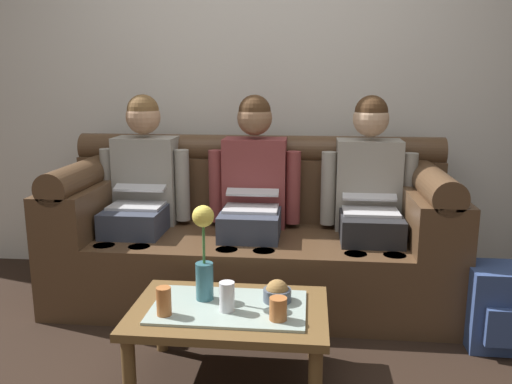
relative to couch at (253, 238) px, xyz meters
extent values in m
cube|color=silver|center=(0.00, 0.53, 1.08)|extent=(6.00, 0.12, 2.90)
cube|color=#513823|center=(0.00, -0.07, -0.16)|extent=(2.31, 0.88, 0.42)
cube|color=#513823|center=(0.00, 0.26, 0.25)|extent=(2.31, 0.22, 0.40)
cylinder|color=#513823|center=(0.00, 0.26, 0.50)|extent=(2.31, 0.18, 0.18)
cube|color=#513823|center=(-1.01, -0.07, 0.19)|extent=(0.28, 0.88, 0.28)
cylinder|color=#513823|center=(-1.01, -0.07, 0.38)|extent=(0.18, 0.88, 0.18)
cube|color=#513823|center=(1.01, -0.07, 0.19)|extent=(0.28, 0.88, 0.28)
cylinder|color=#513823|center=(1.01, -0.07, 0.38)|extent=(0.18, 0.88, 0.18)
cube|color=#383D4C|center=(-0.68, -0.13, 0.13)|extent=(0.34, 0.40, 0.15)
cylinder|color=#383D4C|center=(-0.78, -0.39, -0.16)|extent=(0.12, 0.12, 0.42)
cylinder|color=#383D4C|center=(-0.58, -0.39, -0.16)|extent=(0.12, 0.12, 0.42)
cube|color=gray|center=(-0.68, 0.11, 0.32)|extent=(0.38, 0.22, 0.54)
cylinder|color=gray|center=(-0.92, 0.07, 0.30)|extent=(0.09, 0.09, 0.44)
cylinder|color=gray|center=(-0.45, 0.07, 0.30)|extent=(0.09, 0.09, 0.44)
sphere|color=tan|center=(-0.68, 0.09, 0.72)|extent=(0.21, 0.21, 0.21)
sphere|color=brown|center=(-0.68, 0.09, 0.76)|extent=(0.19, 0.19, 0.19)
cube|color=silver|center=(-0.68, -0.11, 0.21)|extent=(0.31, 0.22, 0.02)
cube|color=silver|center=(-0.68, 0.03, 0.32)|extent=(0.31, 0.21, 0.07)
cube|color=black|center=(-0.68, 0.02, 0.32)|extent=(0.27, 0.18, 0.05)
cube|color=#383D4C|center=(0.00, -0.13, 0.13)|extent=(0.34, 0.40, 0.15)
cylinder|color=#383D4C|center=(-0.10, -0.39, -0.16)|extent=(0.12, 0.12, 0.42)
cylinder|color=#383D4C|center=(0.10, -0.39, -0.16)|extent=(0.12, 0.12, 0.42)
cube|color=brown|center=(0.00, 0.11, 0.32)|extent=(0.38, 0.22, 0.54)
cylinder|color=brown|center=(-0.23, 0.07, 0.30)|extent=(0.09, 0.09, 0.44)
cylinder|color=brown|center=(0.23, 0.07, 0.30)|extent=(0.09, 0.09, 0.44)
sphere|color=#936B4C|center=(0.00, 0.09, 0.72)|extent=(0.21, 0.21, 0.21)
sphere|color=#472D19|center=(0.00, 0.09, 0.76)|extent=(0.19, 0.19, 0.19)
cube|color=silver|center=(0.00, -0.11, 0.21)|extent=(0.31, 0.22, 0.02)
cube|color=silver|center=(0.00, 0.04, 0.31)|extent=(0.31, 0.20, 0.09)
cube|color=black|center=(0.00, 0.03, 0.31)|extent=(0.27, 0.17, 0.07)
cube|color=#232326|center=(0.68, -0.13, 0.13)|extent=(0.34, 0.40, 0.15)
cylinder|color=#232326|center=(0.58, -0.39, -0.16)|extent=(0.12, 0.12, 0.42)
cylinder|color=#232326|center=(0.78, -0.39, -0.16)|extent=(0.12, 0.12, 0.42)
cube|color=gray|center=(0.68, 0.11, 0.32)|extent=(0.38, 0.22, 0.54)
cylinder|color=gray|center=(0.45, 0.07, 0.30)|extent=(0.09, 0.09, 0.44)
cylinder|color=gray|center=(0.92, 0.07, 0.30)|extent=(0.09, 0.09, 0.44)
sphere|color=tan|center=(0.68, 0.09, 0.72)|extent=(0.21, 0.21, 0.21)
sphere|color=#472D19|center=(0.68, 0.09, 0.76)|extent=(0.19, 0.19, 0.19)
cube|color=silver|center=(0.68, -0.11, 0.21)|extent=(0.31, 0.22, 0.02)
cube|color=silver|center=(0.68, 0.05, 0.31)|extent=(0.31, 0.19, 0.11)
cube|color=black|center=(0.68, 0.04, 0.30)|extent=(0.27, 0.17, 0.09)
cube|color=brown|center=(0.00, -0.95, -0.04)|extent=(0.85, 0.57, 0.04)
cube|color=#9EB2A8|center=(0.00, -0.95, -0.02)|extent=(0.66, 0.40, 0.01)
cylinder|color=brown|center=(-0.37, -1.19, -0.22)|extent=(0.06, 0.06, 0.31)
cylinder|color=brown|center=(0.37, -1.19, -0.22)|extent=(0.06, 0.06, 0.31)
cylinder|color=brown|center=(-0.37, -0.72, -0.22)|extent=(0.06, 0.06, 0.31)
cylinder|color=brown|center=(0.37, -0.72, -0.22)|extent=(0.06, 0.06, 0.31)
cylinder|color=#336672|center=(-0.12, -0.90, 0.07)|extent=(0.08, 0.08, 0.17)
cylinder|color=#3D7538|center=(-0.12, -0.90, 0.24)|extent=(0.01, 0.01, 0.18)
sphere|color=#E5CC4C|center=(-0.12, -0.90, 0.37)|extent=(0.09, 0.09, 0.09)
cylinder|color=#4C5666|center=(0.20, -0.88, 0.01)|extent=(0.12, 0.12, 0.06)
sphere|color=olive|center=(0.20, -0.88, 0.03)|extent=(0.10, 0.10, 0.10)
cylinder|color=#B26633|center=(-0.25, -1.07, 0.05)|extent=(0.06, 0.06, 0.12)
cylinder|color=silver|center=(0.00, -1.00, 0.05)|extent=(0.07, 0.07, 0.13)
cylinder|color=#B26633|center=(0.22, -1.06, 0.03)|extent=(0.07, 0.07, 0.09)
cube|color=#33477A|center=(1.30, -0.50, -0.16)|extent=(0.35, 0.26, 0.41)
cube|color=#33477A|center=(1.30, -0.65, -0.20)|extent=(0.24, 0.05, 0.19)
camera|label=1|loc=(0.34, -3.05, 0.95)|focal=37.08mm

